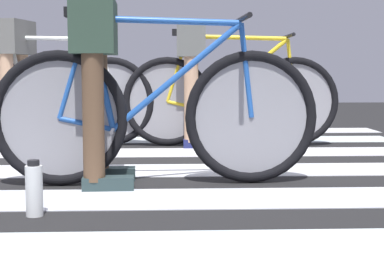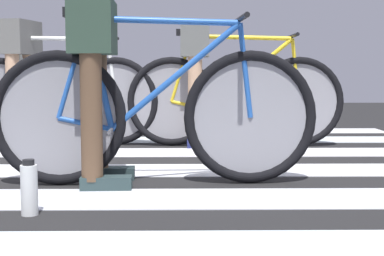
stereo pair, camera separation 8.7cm
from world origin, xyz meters
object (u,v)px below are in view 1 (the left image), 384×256
(bicycle_1_of_3, at_px, (156,113))
(water_bottle, at_px, (34,189))
(cyclist_2_of_3, at_px, (192,66))
(bicycle_3_of_3, at_px, (51,97))
(bicycle_2_of_3, at_px, (230,98))
(cyclist_3_of_3, at_px, (15,64))
(cyclist_1_of_3, at_px, (96,66))

(bicycle_1_of_3, xyz_separation_m, water_bottle, (-0.50, -0.66, -0.27))
(cyclist_2_of_3, distance_m, bicycle_3_of_3, 1.20)
(bicycle_2_of_3, height_order, cyclist_3_of_3, cyclist_3_of_3)
(bicycle_1_of_3, relative_size, bicycle_3_of_3, 1.01)
(cyclist_2_of_3, bearing_deg, water_bottle, -106.81)
(water_bottle, bearing_deg, bicycle_2_of_3, 64.29)
(bicycle_2_of_3, xyz_separation_m, cyclist_3_of_3, (-1.77, 0.26, 0.27))
(bicycle_1_of_3, xyz_separation_m, cyclist_2_of_3, (0.25, 1.56, 0.26))
(cyclist_2_of_3, height_order, bicycle_3_of_3, cyclist_2_of_3)
(bicycle_2_of_3, relative_size, bicycle_3_of_3, 1.01)
(bicycle_1_of_3, bearing_deg, cyclist_1_of_3, 180.00)
(water_bottle, bearing_deg, cyclist_2_of_3, 71.28)
(cyclist_1_of_3, distance_m, cyclist_3_of_3, 2.02)
(bicycle_1_of_3, bearing_deg, water_bottle, -129.22)
(cyclist_3_of_3, bearing_deg, bicycle_1_of_3, -44.73)
(cyclist_2_of_3, distance_m, cyclist_3_of_3, 1.48)
(cyclist_1_of_3, relative_size, cyclist_3_of_3, 0.95)
(bicycle_1_of_3, relative_size, cyclist_1_of_3, 1.78)
(cyclist_3_of_3, bearing_deg, bicycle_2_of_3, 3.21)
(cyclist_3_of_3, relative_size, water_bottle, 4.29)
(cyclist_1_of_3, bearing_deg, water_bottle, -108.19)
(bicycle_1_of_3, distance_m, cyclist_2_of_3, 1.60)
(bicycle_1_of_3, relative_size, bicycle_2_of_3, 1.00)
(bicycle_3_of_3, height_order, water_bottle, bicycle_3_of_3)
(cyclist_2_of_3, bearing_deg, bicycle_3_of_3, 172.87)
(bicycle_1_of_3, xyz_separation_m, bicycle_3_of_3, (-0.90, 1.74, 0.00))
(cyclist_2_of_3, relative_size, water_bottle, 4.18)
(cyclist_2_of_3, relative_size, bicycle_3_of_3, 0.58)
(cyclist_1_of_3, height_order, bicycle_3_of_3, cyclist_1_of_3)
(cyclist_1_of_3, bearing_deg, bicycle_2_of_3, 58.64)
(cyclist_2_of_3, relative_size, cyclist_3_of_3, 0.98)
(cyclist_1_of_3, height_order, cyclist_2_of_3, cyclist_2_of_3)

